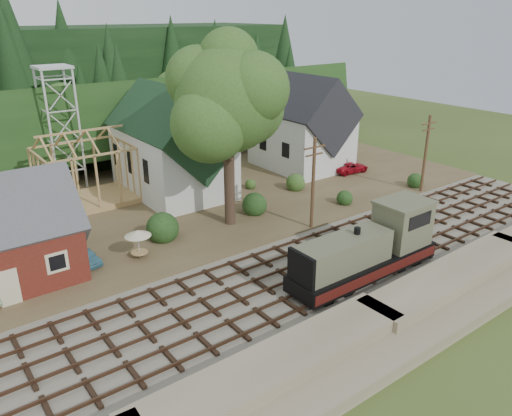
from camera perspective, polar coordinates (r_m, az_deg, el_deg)
ground at (r=34.82m, az=3.60°, el=-8.18°), size 140.00×140.00×0.00m
embankment at (r=29.93m, az=14.49°, el=-14.44°), size 64.00×5.00×1.60m
railroad_bed at (r=34.78m, az=3.60°, el=-8.07°), size 64.00×11.00×0.16m
village_flat at (r=48.51m, az=-10.23°, el=0.59°), size 64.00×26.00×0.30m
hillside at (r=69.97m, az=-19.29°, el=6.12°), size 70.00×28.96×12.74m
ridge at (r=85.01m, az=-22.77°, el=8.24°), size 80.00×20.00×12.00m
church at (r=49.29m, az=-9.43°, el=7.13°), size 8.40×15.17×13.00m
farmhouse at (r=57.73m, az=5.24°, el=9.13°), size 8.40×10.80×10.60m
timber_frame at (r=48.97m, az=-18.88°, el=3.81°), size 8.20×6.20×6.99m
lattice_tower at (r=53.18m, az=-21.93°, el=12.29°), size 3.20×3.20×12.12m
big_tree at (r=40.20m, az=-3.11°, el=11.48°), size 10.90×8.40×14.70m
telegraph_pole_near at (r=40.91m, az=6.55°, el=2.91°), size 2.20×0.28×8.00m
telegraph_pole_far at (r=51.98m, az=18.81°, el=5.95°), size 2.20×0.28×8.00m
locomotive at (r=35.04m, az=12.89°, el=-4.63°), size 11.85×2.96×4.75m
car_blue at (r=38.08m, az=-18.96°, el=-5.20°), size 1.80×3.43×1.11m
car_red at (r=57.22m, az=10.75°, el=4.60°), size 4.41×2.33×1.18m
patio_set at (r=37.31m, az=-13.36°, el=-2.95°), size 1.94×1.94×2.16m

